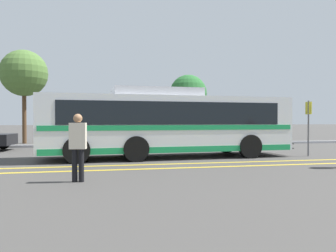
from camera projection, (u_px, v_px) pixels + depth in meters
The scene contains 10 objects.
ground_plane at pixel (156, 156), 14.53m from camera, with size 220.00×220.00×0.00m, color #423F3D.
lane_strip_0 at pixel (180, 164), 12.06m from camera, with size 0.20×30.57×0.01m, color gold.
lane_strip_1 at pixel (187, 168), 11.05m from camera, with size 0.20×30.57×0.01m, color gold.
curb_strip at pixel (147, 144), 20.78m from camera, with size 38.57×0.36×0.15m, color #99999E.
transit_bus at pixel (168, 123), 14.19m from camera, with size 10.99×3.11×2.96m.
parked_car_1 at pixel (101, 136), 18.31m from camera, with size 4.95×2.27×1.44m.
pedestrian_1 at pixel (78, 143), 8.50m from camera, with size 0.45×0.28×1.77m.
bus_stop_sign at pixel (308, 121), 14.62m from camera, with size 0.07×0.40×2.49m.
tree_0 at pixel (188, 94), 25.22m from camera, with size 2.88×2.88×5.12m.
tree_1 at pixel (24, 74), 22.70m from camera, with size 3.20×3.20×6.49m.
Camera 1 is at (-2.38, -14.32, 1.59)m, focal length 35.00 mm.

